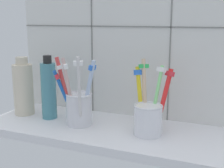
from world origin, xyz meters
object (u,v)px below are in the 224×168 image
object	(u,v)px
toothbrush_cup_right	(149,115)
ceramic_vase	(23,88)
toothbrush_cup_left	(78,105)
soap_bottle	(49,90)

from	to	relation	value
toothbrush_cup_right	ceramic_vase	xyz separation A→B (cm)	(-35.42, 1.27, 2.74)
toothbrush_cup_left	toothbrush_cup_right	xyz separation A→B (cm)	(17.51, 0.85, -0.46)
ceramic_vase	soap_bottle	distance (cm)	8.37
ceramic_vase	soap_bottle	size ratio (longest dim) A/B	0.95
ceramic_vase	soap_bottle	xyz separation A→B (cm)	(8.36, -0.37, 0.37)
toothbrush_cup_left	ceramic_vase	xyz separation A→B (cm)	(-17.91, 2.12, 2.27)
toothbrush_cup_left	toothbrush_cup_right	bearing A→B (deg)	2.79
toothbrush_cup_right	ceramic_vase	world-z (taller)	toothbrush_cup_right
toothbrush_cup_right	ceramic_vase	distance (cm)	35.55
toothbrush_cup_left	soap_bottle	xyz separation A→B (cm)	(-9.55, 1.76, 2.64)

